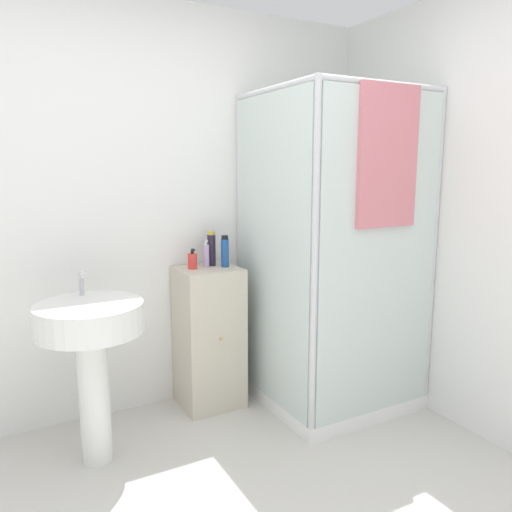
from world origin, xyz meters
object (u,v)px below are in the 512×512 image
(soap_dispenser, at_px, (192,261))
(shampoo_bottle_tall_black, at_px, (211,249))
(sink, at_px, (91,341))
(shampoo_bottle_blue, at_px, (225,252))
(lotion_bottle_white, at_px, (206,256))

(soap_dispenser, bearing_deg, shampoo_bottle_tall_black, 15.25)
(sink, bearing_deg, soap_dispenser, 25.71)
(sink, distance_m, shampoo_bottle_tall_black, 0.97)
(soap_dispenser, bearing_deg, sink, -154.29)
(sink, relative_size, shampoo_bottle_blue, 4.94)
(sink, bearing_deg, lotion_bottle_white, 23.54)
(shampoo_bottle_tall_black, height_order, lotion_bottle_white, shampoo_bottle_tall_black)
(shampoo_bottle_tall_black, bearing_deg, lotion_bottle_white, -149.46)
(soap_dispenser, distance_m, shampoo_bottle_blue, 0.21)
(shampoo_bottle_tall_black, bearing_deg, shampoo_bottle_blue, -53.85)
(soap_dispenser, relative_size, shampoo_bottle_tall_black, 0.57)
(shampoo_bottle_blue, relative_size, lotion_bottle_white, 1.15)
(shampoo_bottle_blue, bearing_deg, shampoo_bottle_tall_black, 126.15)
(shampoo_bottle_tall_black, relative_size, lotion_bottle_white, 1.28)
(sink, bearing_deg, shampoo_bottle_blue, 18.10)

